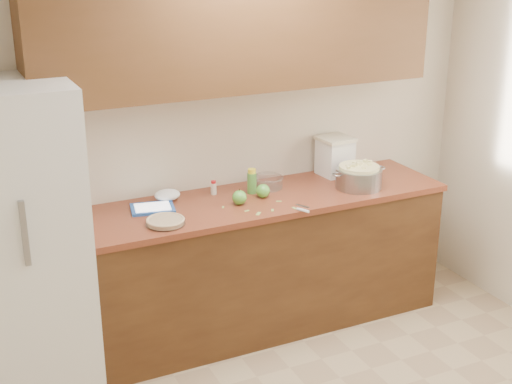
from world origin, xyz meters
name	(u,v)px	position (x,y,z in m)	size (l,w,h in m)	color
room_shell	(389,223)	(0.00, 0.00, 1.30)	(3.60, 3.60, 3.60)	tan
counter_run	(250,264)	(0.00, 1.48, 0.46)	(2.64, 0.68, 0.92)	#523117
upper_cabinets	(239,33)	(0.00, 1.63, 1.95)	(2.60, 0.34, 0.70)	#533119
fridge	(18,243)	(-1.44, 1.44, 0.90)	(0.70, 0.70, 1.80)	silver
pie	(166,221)	(-0.63, 1.30, 0.94)	(0.23, 0.23, 0.04)	silver
colander	(359,177)	(0.75, 1.36, 0.99)	(0.41, 0.31, 0.15)	gray
flour_canister	(335,156)	(0.75, 1.67, 1.06)	(0.24, 0.24, 0.27)	white
tablet	(153,208)	(-0.62, 1.56, 0.93)	(0.30, 0.25, 0.02)	#214FA2
paring_knife	(303,210)	(0.21, 1.14, 0.93)	(0.10, 0.17, 0.02)	gray
lemon_bottle	(252,181)	(0.06, 1.57, 1.00)	(0.06, 0.06, 0.17)	#4C8C38
cinnamon_shaker	(214,188)	(-0.18, 1.66, 0.96)	(0.04, 0.04, 0.09)	beige
vanilla_bottle	(250,182)	(0.09, 1.66, 0.97)	(0.03, 0.03, 0.10)	black
mixing_bowl	(267,182)	(0.20, 1.62, 0.96)	(0.21, 0.21, 0.08)	silver
paper_towel	(167,195)	(-0.48, 1.68, 0.95)	(0.17, 0.14, 0.07)	white
apple_left	(239,197)	(-0.10, 1.41, 0.97)	(0.09, 0.09, 0.10)	#55A838
apple_center	(263,191)	(0.09, 1.46, 0.96)	(0.09, 0.09, 0.10)	#55A838
peel_a	(258,214)	(-0.06, 1.22, 0.92)	(0.05, 0.02, 0.00)	#99BB5B
peel_b	(272,210)	(0.04, 1.23, 0.92)	(0.04, 0.02, 0.00)	#99BB5B
peel_c	(247,211)	(-0.11, 1.29, 0.92)	(0.03, 0.01, 0.00)	#99BB5B
peel_d	(279,201)	(0.15, 1.35, 0.92)	(0.04, 0.01, 0.00)	#99BB5B
peel_e	(223,207)	(-0.22, 1.41, 0.92)	(0.03, 0.01, 0.00)	#99BB5B
peel_f	(294,208)	(0.18, 1.20, 0.92)	(0.04, 0.02, 0.00)	#99BB5B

